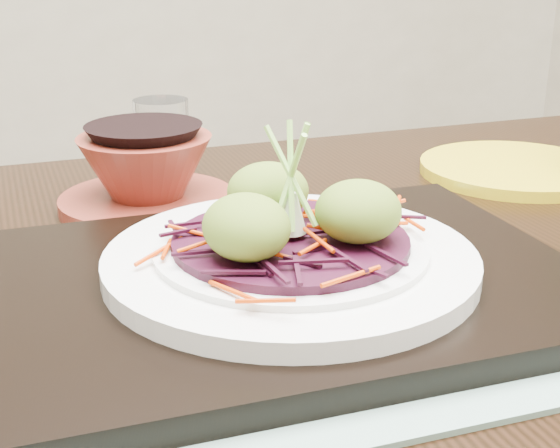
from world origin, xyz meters
name	(u,v)px	position (x,y,z in m)	size (l,w,h in m)	color
dining_table	(281,395)	(-0.05, -0.06, 0.68)	(1.29, 0.89, 0.79)	black
placemat	(290,296)	(-0.05, -0.09, 0.79)	(0.48, 0.38, 0.00)	gray
serving_tray	(290,282)	(-0.05, -0.09, 0.80)	(0.42, 0.31, 0.02)	black
white_plate	(290,259)	(-0.05, -0.09, 0.82)	(0.27, 0.27, 0.02)	silver
cabbage_bed	(291,241)	(-0.05, -0.09, 0.83)	(0.17, 0.17, 0.01)	#320A1C
carrot_julienne	(291,230)	(-0.05, -0.09, 0.84)	(0.21, 0.21, 0.01)	#C43403
guacamole_scoops	(291,210)	(-0.05, -0.09, 0.86)	(0.15, 0.13, 0.05)	#547122
scallion_garnish	(291,182)	(-0.05, -0.09, 0.88)	(0.06, 0.06, 0.09)	#8ECE52
water_glass	(162,138)	(-0.06, 0.26, 0.83)	(0.06, 0.06, 0.09)	white
terracotta_bowl_set	(147,176)	(-0.10, 0.15, 0.82)	(0.19, 0.19, 0.07)	maroon
yellow_plate	(515,169)	(0.31, 0.11, 0.79)	(0.21, 0.21, 0.01)	gold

